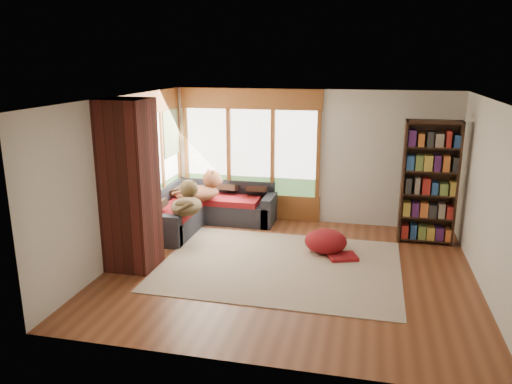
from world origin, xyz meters
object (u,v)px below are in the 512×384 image
at_px(dog_brindle, 187,198).
at_px(dog_tan, 201,187).
at_px(pouf, 326,240).
at_px(bookshelf, 429,183).
at_px(area_rug, 280,265).
at_px(brick_chimney, 130,186).
at_px(sectional_sofa, 203,211).

bearing_deg(dog_brindle, dog_tan, -10.23).
bearing_deg(pouf, bookshelf, 27.41).
distance_m(area_rug, bookshelf, 3.00).
relative_size(bookshelf, pouf, 3.06).
xyz_separation_m(dog_tan, dog_brindle, (0.02, -0.80, -0.01)).
xyz_separation_m(area_rug, bookshelf, (2.31, 1.59, 1.07)).
bearing_deg(brick_chimney, bookshelf, 24.87).
bearing_deg(dog_tan, brick_chimney, -145.19).
relative_size(sectional_sofa, area_rug, 0.59).
xyz_separation_m(brick_chimney, dog_brindle, (0.42, 1.28, -0.53)).
bearing_deg(brick_chimney, dog_brindle, 71.82).
distance_m(bookshelf, pouf, 2.07).
bearing_deg(bookshelf, dog_brindle, -168.65).
height_order(pouf, dog_tan, dog_tan).
height_order(sectional_sofa, dog_tan, dog_tan).
xyz_separation_m(sectional_sofa, bookshelf, (4.09, 0.06, 0.78)).
relative_size(sectional_sofa, bookshelf, 1.02).
xyz_separation_m(bookshelf, pouf, (-1.66, -0.86, -0.88)).
xyz_separation_m(brick_chimney, area_rug, (2.23, 0.51, -1.29)).
bearing_deg(dog_brindle, bookshelf, -90.15).
height_order(area_rug, dog_brindle, dog_brindle).
bearing_deg(pouf, dog_tan, 161.40).
bearing_deg(dog_tan, dog_brindle, -132.95).
height_order(sectional_sofa, bookshelf, bookshelf).
bearing_deg(brick_chimney, pouf, 23.35).
bearing_deg(bookshelf, area_rug, -145.39).
bearing_deg(area_rug, bookshelf, 34.61).
distance_m(brick_chimney, sectional_sofa, 2.32).
distance_m(pouf, dog_tan, 2.68).
bearing_deg(pouf, area_rug, -131.45).
height_order(brick_chimney, bookshelf, brick_chimney).
height_order(bookshelf, dog_tan, bookshelf).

